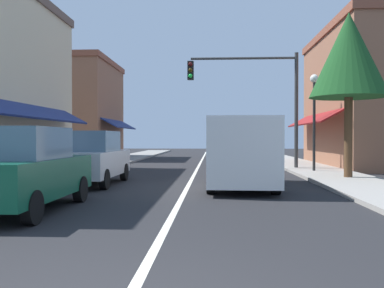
# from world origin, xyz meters

# --- Properties ---
(ground_plane) EXTENTS (80.00, 80.00, 0.00)m
(ground_plane) POSITION_xyz_m (0.00, 18.00, 0.00)
(ground_plane) COLOR black
(sidewalk_left) EXTENTS (2.60, 56.00, 0.12)m
(sidewalk_left) POSITION_xyz_m (-5.50, 18.00, 0.06)
(sidewalk_left) COLOR gray
(sidewalk_left) RESTS_ON ground
(sidewalk_right) EXTENTS (2.60, 56.00, 0.12)m
(sidewalk_right) POSITION_xyz_m (5.50, 18.00, 0.06)
(sidewalk_right) COLOR gray
(sidewalk_right) RESTS_ON ground
(lane_center_stripe) EXTENTS (0.14, 52.00, 0.01)m
(lane_center_stripe) POSITION_xyz_m (0.00, 18.00, 0.00)
(lane_center_stripe) COLOR silver
(lane_center_stripe) RESTS_ON ground
(storefront_right_block) EXTENTS (5.43, 10.20, 7.45)m
(storefront_right_block) POSITION_xyz_m (8.85, 20.00, 3.73)
(storefront_right_block) COLOR #8E5B42
(storefront_right_block) RESTS_ON ground
(storefront_far_left) EXTENTS (6.35, 8.20, 7.33)m
(storefront_far_left) POSITION_xyz_m (-9.31, 28.00, 3.67)
(storefront_far_left) COLOR #8E5B42
(storefront_far_left) RESTS_ON ground
(parked_car_nearest_left) EXTENTS (1.79, 4.10, 1.77)m
(parked_car_nearest_left) POSITION_xyz_m (-3.18, 5.21, 0.88)
(parked_car_nearest_left) COLOR #0F4C33
(parked_car_nearest_left) RESTS_ON ground
(parked_car_second_left) EXTENTS (1.80, 4.11, 1.77)m
(parked_car_second_left) POSITION_xyz_m (-3.22, 10.35, 0.88)
(parked_car_second_left) COLOR #B7BABF
(parked_car_second_left) RESTS_ON ground
(van_in_lane) EXTENTS (2.09, 5.22, 2.12)m
(van_in_lane) POSITION_xyz_m (1.67, 9.80, 1.15)
(van_in_lane) COLOR silver
(van_in_lane) RESTS_ON ground
(traffic_signal_mast_arm) EXTENTS (5.34, 0.50, 5.65)m
(traffic_signal_mast_arm) POSITION_xyz_m (2.95, 17.14, 3.88)
(traffic_signal_mast_arm) COLOR #333333
(traffic_signal_mast_arm) RESTS_ON ground
(street_lamp_right_mid) EXTENTS (0.36, 0.36, 4.31)m
(street_lamp_right_mid) POSITION_xyz_m (5.18, 15.21, 2.94)
(street_lamp_right_mid) COLOR black
(street_lamp_right_mid) RESTS_ON ground
(tree_right_near) EXTENTS (2.81, 2.81, 6.11)m
(tree_right_near) POSITION_xyz_m (5.71, 12.22, 4.53)
(tree_right_near) COLOR #4C331E
(tree_right_near) RESTS_ON ground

